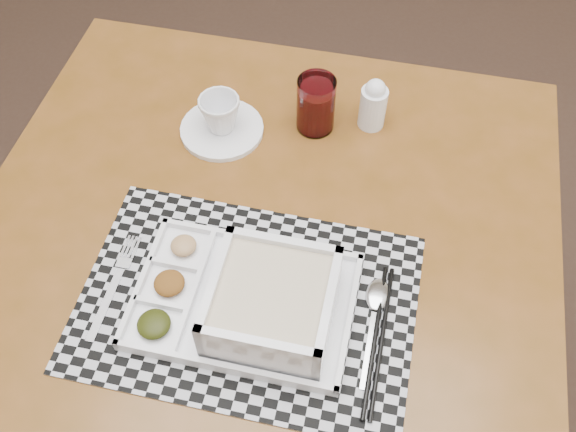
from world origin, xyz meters
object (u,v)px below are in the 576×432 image
object	(u,v)px
dining_table	(260,265)
creamer_bottle	(373,104)
cup	(220,114)
juice_glass	(316,106)
serving_tray	(261,303)

from	to	relation	value
dining_table	creamer_bottle	bearing A→B (deg)	65.82
dining_table	creamer_bottle	world-z (taller)	creamer_bottle
cup	creamer_bottle	xyz separation A→B (m)	(0.26, 0.08, 0.00)
juice_glass	creamer_bottle	world-z (taller)	juice_glass
dining_table	cup	distance (m)	0.27
dining_table	juice_glass	bearing A→B (deg)	82.42
cup	juice_glass	world-z (taller)	juice_glass
serving_tray	cup	size ratio (longest dim) A/B	4.44
creamer_bottle	juice_glass	bearing A→B (deg)	-163.59
juice_glass	creamer_bottle	distance (m)	0.10
dining_table	juice_glass	distance (m)	0.30
dining_table	serving_tray	xyz separation A→B (m)	(0.04, -0.12, 0.11)
dining_table	juice_glass	xyz separation A→B (m)	(0.04, 0.27, 0.12)
dining_table	serving_tray	bearing A→B (deg)	-72.68
dining_table	creamer_bottle	distance (m)	0.35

